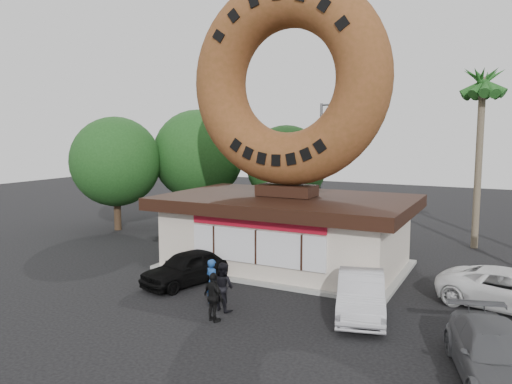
{
  "coord_description": "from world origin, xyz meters",
  "views": [
    {
      "loc": [
        9.07,
        -14.7,
        6.22
      ],
      "look_at": [
        -0.55,
        4.0,
        3.66
      ],
      "focal_mm": 35.0,
      "sensor_mm": 36.0,
      "label": 1
    }
  ],
  "objects_px": {
    "street_lamp": "(323,158)",
    "person_center": "(223,286)",
    "person_right": "(214,297)",
    "car_black": "(187,267)",
    "donut_shop": "(286,229)",
    "giant_donut": "(288,81)",
    "car_grey": "(496,355)",
    "person_left": "(212,282)",
    "car_silver": "(361,294)"
  },
  "relations": [
    {
      "from": "giant_donut",
      "to": "car_black",
      "type": "bearing_deg",
      "value": -120.26
    },
    {
      "from": "street_lamp",
      "to": "car_silver",
      "type": "relative_size",
      "value": 1.83
    },
    {
      "from": "person_right",
      "to": "car_grey",
      "type": "bearing_deg",
      "value": -159.48
    },
    {
      "from": "person_center",
      "to": "car_black",
      "type": "distance_m",
      "value": 3.47
    },
    {
      "from": "giant_donut",
      "to": "person_center",
      "type": "height_order",
      "value": "giant_donut"
    },
    {
      "from": "street_lamp",
      "to": "car_grey",
      "type": "xyz_separation_m",
      "value": [
        10.83,
        -17.46,
        -3.8
      ]
    },
    {
      "from": "person_center",
      "to": "car_silver",
      "type": "xyz_separation_m",
      "value": [
        4.39,
        1.78,
        -0.13
      ]
    },
    {
      "from": "donut_shop",
      "to": "car_grey",
      "type": "xyz_separation_m",
      "value": [
        8.98,
        -7.45,
        -1.08
      ]
    },
    {
      "from": "person_left",
      "to": "street_lamp",
      "type": "bearing_deg",
      "value": -64.47
    },
    {
      "from": "donut_shop",
      "to": "person_center",
      "type": "distance_m",
      "value": 6.32
    },
    {
      "from": "giant_donut",
      "to": "street_lamp",
      "type": "bearing_deg",
      "value": 100.51
    },
    {
      "from": "car_black",
      "to": "person_center",
      "type": "bearing_deg",
      "value": -18.17
    },
    {
      "from": "person_right",
      "to": "car_black",
      "type": "xyz_separation_m",
      "value": [
        -3.14,
        2.97,
        -0.14
      ]
    },
    {
      "from": "person_left",
      "to": "car_grey",
      "type": "relative_size",
      "value": 0.36
    },
    {
      "from": "person_center",
      "to": "donut_shop",
      "type": "bearing_deg",
      "value": -70.46
    },
    {
      "from": "car_grey",
      "to": "street_lamp",
      "type": "bearing_deg",
      "value": 105.65
    },
    {
      "from": "giant_donut",
      "to": "person_center",
      "type": "distance_m",
      "value": 9.85
    },
    {
      "from": "donut_shop",
      "to": "car_grey",
      "type": "distance_m",
      "value": 11.71
    },
    {
      "from": "street_lamp",
      "to": "person_right",
      "type": "bearing_deg",
      "value": -81.89
    },
    {
      "from": "person_center",
      "to": "person_right",
      "type": "bearing_deg",
      "value": 120.78
    },
    {
      "from": "giant_donut",
      "to": "car_black",
      "type": "height_order",
      "value": "giant_donut"
    },
    {
      "from": "person_right",
      "to": "car_black",
      "type": "height_order",
      "value": "person_right"
    },
    {
      "from": "donut_shop",
      "to": "car_grey",
      "type": "bearing_deg",
      "value": -39.69
    },
    {
      "from": "car_black",
      "to": "car_silver",
      "type": "bearing_deg",
      "value": 14.54
    },
    {
      "from": "street_lamp",
      "to": "person_center",
      "type": "distance_m",
      "value": 16.81
    },
    {
      "from": "donut_shop",
      "to": "giant_donut",
      "type": "xyz_separation_m",
      "value": [
        0.0,
        0.02,
        6.68
      ]
    },
    {
      "from": "giant_donut",
      "to": "street_lamp",
      "type": "height_order",
      "value": "giant_donut"
    },
    {
      "from": "person_center",
      "to": "car_grey",
      "type": "distance_m",
      "value": 8.72
    },
    {
      "from": "donut_shop",
      "to": "giant_donut",
      "type": "relative_size",
      "value": 1.21
    },
    {
      "from": "donut_shop",
      "to": "car_grey",
      "type": "relative_size",
      "value": 2.39
    },
    {
      "from": "person_right",
      "to": "car_grey",
      "type": "xyz_separation_m",
      "value": [
        8.36,
        -0.16,
        -0.14
      ]
    },
    {
      "from": "street_lamp",
      "to": "person_left",
      "type": "bearing_deg",
      "value": -84.46
    },
    {
      "from": "donut_shop",
      "to": "person_center",
      "type": "bearing_deg",
      "value": -86.84
    },
    {
      "from": "donut_shop",
      "to": "person_right",
      "type": "distance_m",
      "value": 7.37
    },
    {
      "from": "person_right",
      "to": "car_black",
      "type": "distance_m",
      "value": 4.32
    },
    {
      "from": "street_lamp",
      "to": "giant_donut",
      "type": "bearing_deg",
      "value": -79.49
    },
    {
      "from": "street_lamp",
      "to": "car_grey",
      "type": "bearing_deg",
      "value": -58.19
    },
    {
      "from": "donut_shop",
      "to": "car_silver",
      "type": "xyz_separation_m",
      "value": [
        4.74,
        -4.47,
        -1.04
      ]
    },
    {
      "from": "street_lamp",
      "to": "car_black",
      "type": "relative_size",
      "value": 1.99
    },
    {
      "from": "donut_shop",
      "to": "street_lamp",
      "type": "distance_m",
      "value": 10.54
    },
    {
      "from": "person_left",
      "to": "car_silver",
      "type": "height_order",
      "value": "person_left"
    },
    {
      "from": "person_right",
      "to": "car_silver",
      "type": "bearing_deg",
      "value": -124.09
    },
    {
      "from": "giant_donut",
      "to": "person_center",
      "type": "bearing_deg",
      "value": -86.85
    },
    {
      "from": "person_left",
      "to": "car_black",
      "type": "bearing_deg",
      "value": -15.62
    },
    {
      "from": "person_center",
      "to": "person_right",
      "type": "height_order",
      "value": "person_center"
    },
    {
      "from": "giant_donut",
      "to": "street_lamp",
      "type": "xyz_separation_m",
      "value": [
        -1.86,
        10.0,
        -3.96
      ]
    },
    {
      "from": "donut_shop",
      "to": "giant_donut",
      "type": "height_order",
      "value": "giant_donut"
    },
    {
      "from": "person_left",
      "to": "person_center",
      "type": "bearing_deg",
      "value": 172.03
    },
    {
      "from": "giant_donut",
      "to": "street_lamp",
      "type": "relative_size",
      "value": 1.16
    },
    {
      "from": "street_lamp",
      "to": "person_center",
      "type": "bearing_deg",
      "value": -82.3
    }
  ]
}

